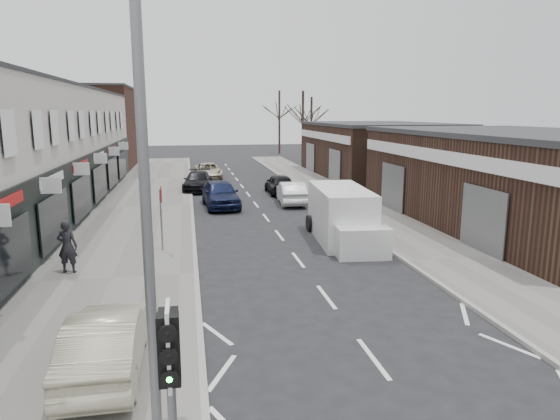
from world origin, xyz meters
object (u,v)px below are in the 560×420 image
warning_sign (161,199)px  pedestrian (67,246)px  sedan_on_pavement (106,341)px  parked_car_right_b (280,184)px  white_van (342,216)px  traffic_light (170,364)px  parked_car_left_c (208,171)px  parked_car_left_b (198,181)px  parked_car_right_a (291,193)px  parked_car_left_a (221,194)px  street_lamp (157,183)px

warning_sign → pedestrian: bearing=-142.8°
sedan_on_pavement → parked_car_right_b: bearing=-109.3°
warning_sign → white_van: (7.71, 0.54, -1.09)m
traffic_light → sedan_on_pavement: bearing=109.5°
parked_car_left_c → sedan_on_pavement: bearing=-99.2°
parked_car_left_b → parked_car_right_a: size_ratio=1.12×
warning_sign → sedan_on_pavement: size_ratio=0.65×
white_van → parked_car_right_b: size_ratio=1.50×
white_van → parked_car_right_a: white_van is taller
parked_car_left_a → white_van: bearing=-66.2°
parked_car_right_a → parked_car_right_b: bearing=-85.8°
street_lamp → white_van: street_lamp is taller
pedestrian → parked_car_left_b: (4.88, 18.76, -0.37)m
sedan_on_pavement → parked_car_left_a: bearing=-101.2°
pedestrian → parked_car_right_a: pedestrian is taller
white_van → parked_car_left_c: (-4.91, 22.61, -0.46)m
parked_car_left_b → parked_car_right_a: (5.60, -6.51, 0.01)m
sedan_on_pavement → pedestrian: size_ratio=2.23×
parked_car_right_a → parked_car_right_b: parked_car_right_b is taller
street_lamp → parked_car_left_a: street_lamp is taller
street_lamp → pedestrian: street_lamp is taller
warning_sign → pedestrian: size_ratio=1.44×
traffic_light → street_lamp: 2.52m
warning_sign → sedan_on_pavement: bearing=-94.5°
warning_sign → parked_car_left_b: (1.76, 16.39, -1.51)m
pedestrian → parked_car_left_a: (6.08, 11.90, -0.23)m
parked_car_left_b → street_lamp: bearing=-86.6°
pedestrian → parked_car_left_c: 26.21m
street_lamp → white_van: 15.50m
sedan_on_pavement → parked_car_right_b: 24.87m
warning_sign → sedan_on_pavement: 9.82m
parked_car_right_a → white_van: bearing=96.4°
pedestrian → parked_car_left_a: 13.36m
warning_sign → parked_car_left_c: size_ratio=0.57×
traffic_light → parked_car_left_b: traffic_light is taller
street_lamp → parked_car_right_b: size_ratio=1.94×
white_van → parked_car_right_b: bearing=96.4°
traffic_light → parked_car_right_a: size_ratio=0.73×
traffic_light → parked_car_left_b: (1.00, 30.41, -1.73)m
sedan_on_pavement → parked_car_left_c: sedan_on_pavement is taller
white_van → sedan_on_pavement: bearing=-124.8°
pedestrian → warning_sign: bearing=-133.0°
sedan_on_pavement → parked_car_left_c: 33.04m
pedestrian → parked_car_left_c: pedestrian is taller
parked_car_left_b → parked_car_left_c: 6.84m
white_van → sedan_on_pavement: 13.29m
street_lamp → parked_car_left_c: bearing=86.6°
parked_car_left_b → parked_car_left_c: bearing=86.8°
parked_car_left_c → parked_car_right_a: (4.56, -13.28, 0.04)m
parked_car_right_b → parked_car_right_a: bearing=89.7°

